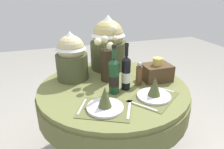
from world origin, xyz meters
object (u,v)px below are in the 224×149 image
Objects in this scene: place_setting_left at (105,103)px; wine_bottle_right at (114,76)px; place_setting_right at (154,92)px; gift_tub_back_left at (71,54)px; pepper_mill at (139,75)px; dining_table at (113,99)px; woven_basket_side_right at (157,72)px; wine_bottle_centre at (126,73)px; gift_tub_back_centre at (108,41)px; flower_vase at (107,59)px.

wine_bottle_right is at bearing 57.41° from place_setting_left.
wine_bottle_right reaches higher than place_setting_left.
gift_tub_back_left reaches higher than place_setting_right.
pepper_mill is at bearing 15.09° from wine_bottle_right.
place_setting_left and place_setting_right have the same top height.
pepper_mill is at bearing 35.92° from place_setting_left.
woven_basket_side_right is (0.38, -0.02, 0.20)m from dining_table.
woven_basket_side_right is (0.17, 0.26, 0.03)m from place_setting_right.
wine_bottle_centre reaches higher than dining_table.
place_setting_right is at bearing -122.13° from woven_basket_side_right.
wine_bottle_right is 0.73× the size of gift_tub_back_centre.
dining_table is at bearing -38.83° from gift_tub_back_left.
place_setting_right is at bearing -60.07° from flower_vase.
dining_table is 2.95× the size of gift_tub_back_left.
flower_vase is (-0.23, 0.39, 0.14)m from place_setting_right.
gift_tub_back_centre is at bearing 77.54° from wine_bottle_right.
gift_tub_back_centre is (0.08, 0.39, 0.40)m from dining_table.
flower_vase is at bearing 161.89° from woven_basket_side_right.
dining_table is 0.43m from woven_basket_side_right.
wine_bottle_centre reaches higher than pepper_mill.
wine_bottle_centre is 0.14m from pepper_mill.
wine_bottle_right reaches higher than pepper_mill.
gift_tub_back_left is (-0.50, 0.51, 0.17)m from place_setting_right.
place_setting_left is at bearing -135.67° from wine_bottle_centre.
gift_tub_back_centre reaches higher than wine_bottle_right.
wine_bottle_right is 0.54m from gift_tub_back_centre.
wine_bottle_right is (-0.25, 0.16, 0.09)m from place_setting_right.
wine_bottle_right is 0.43m from woven_basket_side_right.
flower_vase is at bearing 71.11° from place_setting_left.
wine_bottle_right is (-0.04, -0.12, 0.27)m from dining_table.
flower_vase reaches higher than pepper_mill.
woven_basket_side_right is (0.67, -0.25, -0.14)m from gift_tub_back_left.
gift_tub_back_centre reaches higher than pepper_mill.
woven_basket_side_right is at bearing -53.06° from gift_tub_back_centre.
woven_basket_side_right is at bearing -2.61° from dining_table.
flower_vase is 0.43m from woven_basket_side_right.
wine_bottle_centre reaches higher than place_setting_right.
flower_vase is at bearing 84.59° from wine_bottle_right.
woven_basket_side_right is at bearing 13.86° from wine_bottle_centre.
gift_tub_back_centre reaches higher than dining_table.
place_setting_left is at bearing -76.94° from gift_tub_back_left.
pepper_mill is 0.84× the size of woven_basket_side_right.
wine_bottle_centre is (0.08, -0.20, -0.05)m from flower_vase.
place_setting_right is 0.72m from gift_tub_back_centre.
dining_table is 0.56m from gift_tub_back_centre.
gift_tub_back_left is at bearing 141.17° from dining_table.
gift_tub_back_centre reaches higher than place_setting_right.
wine_bottle_centre is (0.07, -0.09, 0.27)m from dining_table.
place_setting_right is 0.31m from woven_basket_side_right.
wine_bottle_centre is 0.88× the size of gift_tub_back_left.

